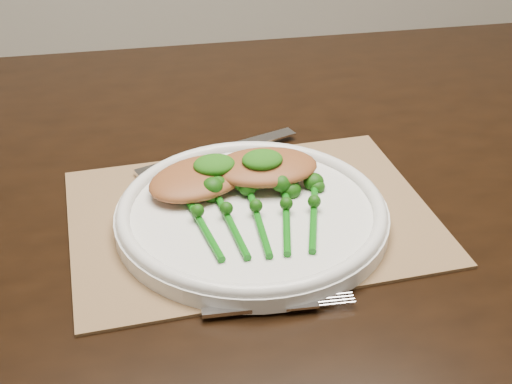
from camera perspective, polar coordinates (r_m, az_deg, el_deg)
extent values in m
cube|color=black|center=(0.91, 2.28, 1.00)|extent=(1.62, 0.94, 0.04)
cube|color=olive|center=(0.80, -0.38, -1.94)|extent=(0.41, 0.31, 0.00)
cylinder|color=white|center=(0.78, -0.34, -1.97)|extent=(0.30, 0.30, 0.02)
torus|color=white|center=(0.77, -0.34, -1.34)|extent=(0.29, 0.29, 0.02)
cube|color=silver|center=(0.89, -6.89, 2.11)|extent=(0.09, 0.04, 0.01)
cube|color=silver|center=(0.93, -0.66, 3.92)|extent=(0.14, 0.06, 0.00)
cube|color=silver|center=(0.67, -0.91, -9.32)|extent=(0.08, 0.02, 0.00)
ellipsoid|color=#97562C|center=(0.81, -4.57, 1.13)|extent=(0.15, 0.13, 0.02)
ellipsoid|color=#97562C|center=(0.82, 0.71, 2.02)|extent=(0.13, 0.09, 0.02)
ellipsoid|color=#134A0A|center=(0.81, -3.36, 2.20)|extent=(0.05, 0.04, 0.02)
ellipsoid|color=#134A0A|center=(0.80, 0.51, 2.61)|extent=(0.05, 0.04, 0.02)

